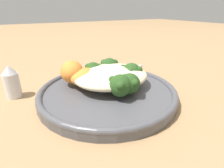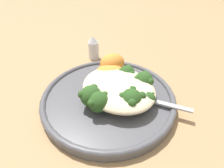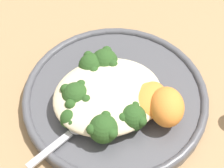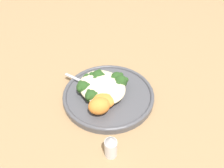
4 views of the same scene
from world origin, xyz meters
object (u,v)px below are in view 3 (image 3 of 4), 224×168
(broccoli_stalk_2, at_px, (106,84))
(broccoli_stalk_5, at_px, (108,123))
(plate, at_px, (115,97))
(broccoli_stalk_1, at_px, (98,71))
(broccoli_stalk_0, at_px, (108,66))
(sweet_potato_chunk_1, at_px, (145,97))
(quinoa_mound, at_px, (108,95))
(broccoli_stalk_6, at_px, (132,113))
(spoon, at_px, (76,128))
(sweet_potato_chunk_2, at_px, (147,100))
(broccoli_stalk_3, at_px, (87,95))
(broccoli_stalk_4, at_px, (85,112))
(sweet_potato_chunk_3, at_px, (167,107))
(sweet_potato_chunk_0, at_px, (164,112))

(broccoli_stalk_2, bearing_deg, broccoli_stalk_5, 113.44)
(plate, height_order, broccoli_stalk_1, broccoli_stalk_1)
(broccoli_stalk_2, bearing_deg, broccoli_stalk_0, -74.60)
(sweet_potato_chunk_1, bearing_deg, quinoa_mound, 159.21)
(plate, xyz_separation_m, broccoli_stalk_5, (-0.03, -0.06, 0.03))
(broccoli_stalk_6, distance_m, spoon, 0.08)
(broccoli_stalk_0, xyz_separation_m, broccoli_stalk_6, (0.01, -0.09, -0.00))
(broccoli_stalk_0, distance_m, sweet_potato_chunk_2, 0.08)
(quinoa_mound, bearing_deg, plate, 38.36)
(broccoli_stalk_2, xyz_separation_m, sweet_potato_chunk_1, (0.04, -0.04, 0.00))
(broccoli_stalk_3, xyz_separation_m, sweet_potato_chunk_1, (0.08, -0.03, -0.00))
(broccoli_stalk_0, height_order, spoon, broccoli_stalk_0)
(broccoli_stalk_1, xyz_separation_m, broccoli_stalk_2, (0.01, -0.02, -0.01))
(quinoa_mound, distance_m, sweet_potato_chunk_1, 0.05)
(broccoli_stalk_4, bearing_deg, broccoli_stalk_2, -150.26)
(quinoa_mound, bearing_deg, broccoli_stalk_2, 77.24)
(broccoli_stalk_5, relative_size, sweet_potato_chunk_3, 1.61)
(broccoli_stalk_5, height_order, sweet_potato_chunk_0, broccoli_stalk_5)
(broccoli_stalk_1, xyz_separation_m, broccoli_stalk_4, (-0.04, -0.06, -0.01))
(quinoa_mound, relative_size, broccoli_stalk_5, 1.64)
(broccoli_stalk_4, bearing_deg, sweet_potato_chunk_2, 160.64)
(broccoli_stalk_2, bearing_deg, quinoa_mound, 116.55)
(broccoli_stalk_2, bearing_deg, broccoli_stalk_1, -36.68)
(broccoli_stalk_3, bearing_deg, broccoli_stalk_5, 111.30)
(sweet_potato_chunk_3, bearing_deg, broccoli_stalk_4, 162.06)
(broccoli_stalk_2, xyz_separation_m, sweet_potato_chunk_0, (0.06, -0.07, 0.01))
(sweet_potato_chunk_1, relative_size, spoon, 0.63)
(broccoli_stalk_1, xyz_separation_m, sweet_potato_chunk_2, (0.05, -0.07, -0.00))
(broccoli_stalk_2, relative_size, spoon, 0.65)
(broccoli_stalk_2, distance_m, broccoli_stalk_4, 0.06)
(broccoli_stalk_3, distance_m, spoon, 0.05)
(sweet_potato_chunk_0, bearing_deg, spoon, 170.42)
(broccoli_stalk_1, distance_m, sweet_potato_chunk_3, 0.12)
(broccoli_stalk_0, relative_size, sweet_potato_chunk_2, 1.56)
(broccoli_stalk_0, xyz_separation_m, broccoli_stalk_3, (-0.04, -0.04, -0.00))
(sweet_potato_chunk_1, distance_m, sweet_potato_chunk_2, 0.01)
(broccoli_stalk_4, bearing_deg, broccoli_stalk_5, 115.63)
(broccoli_stalk_1, relative_size, spoon, 0.91)
(quinoa_mound, height_order, sweet_potato_chunk_0, same)
(quinoa_mound, xyz_separation_m, sweet_potato_chunk_0, (0.06, -0.05, 0.00))
(sweet_potato_chunk_0, bearing_deg, sweet_potato_chunk_3, 26.82)
(quinoa_mound, bearing_deg, broccoli_stalk_6, -59.84)
(broccoli_stalk_2, relative_size, broccoli_stalk_4, 0.60)
(broccoli_stalk_2, bearing_deg, sweet_potato_chunk_0, 167.69)
(sweet_potato_chunk_1, bearing_deg, broccoli_stalk_1, 126.85)
(broccoli_stalk_5, bearing_deg, broccoli_stalk_6, 142.75)
(broccoli_stalk_0, bearing_deg, quinoa_mound, 142.03)
(quinoa_mound, height_order, broccoli_stalk_4, quinoa_mound)
(broccoli_stalk_4, bearing_deg, broccoli_stalk_1, -133.29)
(broccoli_stalk_0, distance_m, broccoli_stalk_6, 0.09)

